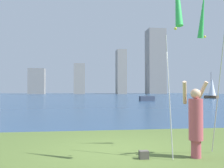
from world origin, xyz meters
TOP-DOWN VIEW (x-y plane):
  - ground at (0.00, 50.95)m, footprint 120.00×138.00m
  - person at (1.79, -1.08)m, footprint 0.66×0.49m
  - kite_flag_right at (2.41, -0.29)m, footprint 0.16×1.27m
  - bag at (0.56, -1.01)m, footprint 0.21×0.15m
  - sailboat_3 at (24.50, 38.92)m, footprint 1.93×2.87m
  - sailboat_4 at (8.98, 29.12)m, footprint 2.33×0.94m
  - skyline_tower_1 at (-17.15, 96.80)m, footprint 6.31×4.50m
  - skyline_tower_2 at (-0.44, 96.55)m, footprint 4.44×4.36m
  - skyline_tower_3 at (16.61, 96.13)m, footprint 3.84×5.92m
  - skyline_tower_4 at (32.49, 100.10)m, footprint 7.47×7.52m

SIDE VIEW (x-z plane):
  - ground at x=0.00m, z-range -0.12..0.00m
  - bag at x=0.56m, z-range 0.00..0.19m
  - sailboat_4 at x=8.98m, z-range -2.25..3.07m
  - person at x=1.79m, z-range -0.02..1.78m
  - sailboat_3 at x=24.50m, z-range -0.64..4.42m
  - kite_flag_right at x=2.41m, z-range 1.41..5.67m
  - skyline_tower_1 at x=-17.15m, z-range 0.00..10.16m
  - skyline_tower_2 at x=-0.44m, z-range 0.00..12.28m
  - skyline_tower_3 at x=16.61m, z-range 0.00..18.09m
  - skyline_tower_4 at x=32.49m, z-range 0.00..27.90m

